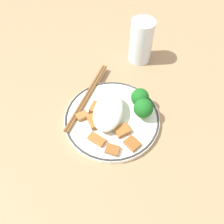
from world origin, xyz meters
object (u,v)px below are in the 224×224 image
at_px(drinking_glass, 141,42).
at_px(broccoli_back_left, 143,108).
at_px(broccoli_back_center, 140,98).
at_px(plate, 112,118).
at_px(chopsticks, 87,95).

bearing_deg(drinking_glass, broccoli_back_left, 9.98).
bearing_deg(broccoli_back_center, plate, -48.14).
relative_size(plate, drinking_glass, 1.86).
xyz_separation_m(broccoli_back_left, broccoli_back_center, (-0.03, -0.01, -0.00)).
xyz_separation_m(broccoli_back_center, drinking_glass, (-0.18, -0.03, 0.02)).
xyz_separation_m(plate, broccoli_back_left, (-0.02, 0.07, 0.04)).
bearing_deg(broccoli_back_left, drinking_glass, -170.02).
height_order(broccoli_back_center, drinking_glass, drinking_glass).
bearing_deg(chopsticks, drinking_glass, 150.26).
bearing_deg(chopsticks, plate, 57.18).
bearing_deg(broccoli_back_center, broccoli_back_left, 19.88).
bearing_deg(broccoli_back_left, plate, -75.95).
xyz_separation_m(plate, chopsticks, (-0.05, -0.07, 0.01)).
relative_size(broccoli_back_left, chopsticks, 0.24).
xyz_separation_m(chopsticks, drinking_glass, (-0.18, 0.10, 0.04)).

